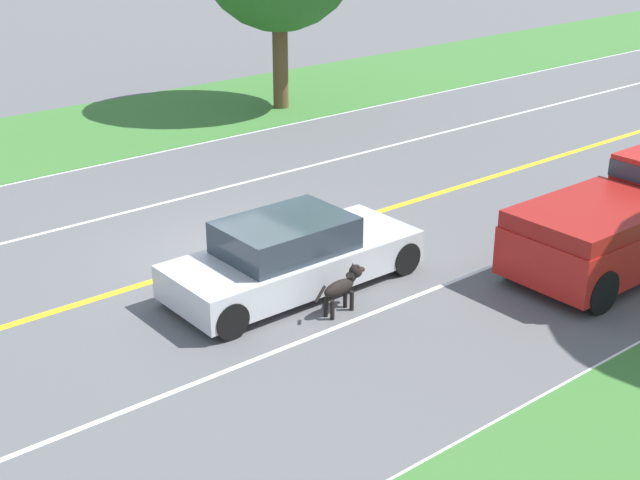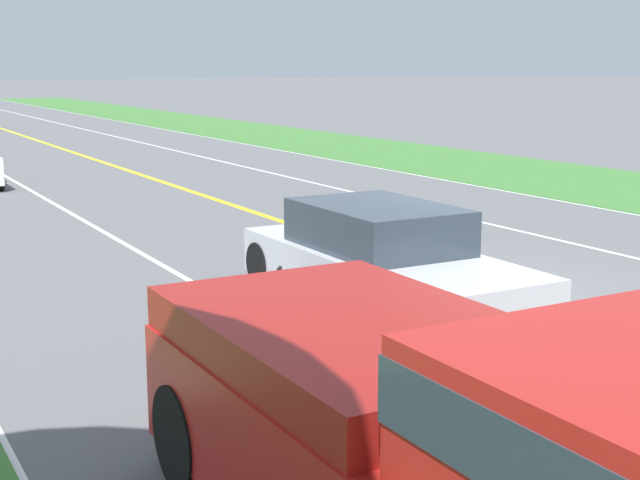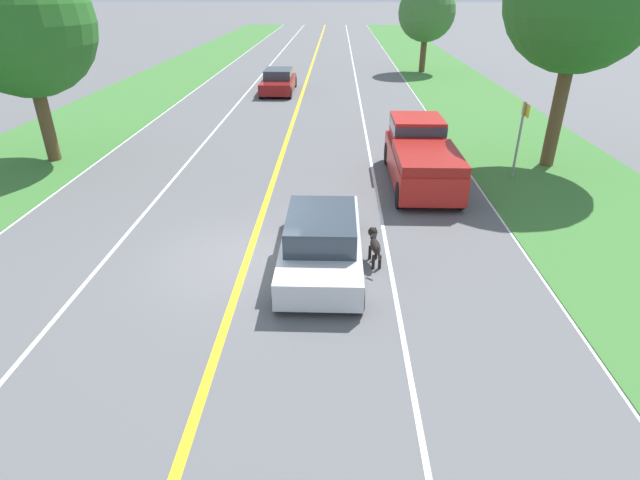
% 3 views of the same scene
% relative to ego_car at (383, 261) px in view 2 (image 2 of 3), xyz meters
% --- Properties ---
extents(ground_plane, '(400.00, 400.00, 0.00)m').
position_rel_ego_car_xyz_m(ground_plane, '(-1.84, 0.14, -0.63)').
color(ground_plane, '#5B5B5E').
extents(centre_divider_line, '(0.18, 160.00, 0.01)m').
position_rel_ego_car_xyz_m(centre_divider_line, '(-1.84, 0.14, -0.63)').
color(centre_divider_line, yellow).
rests_on(centre_divider_line, ground).
extents(lane_dash_same_dir, '(0.10, 160.00, 0.01)m').
position_rel_ego_car_xyz_m(lane_dash_same_dir, '(1.66, 0.14, -0.63)').
color(lane_dash_same_dir, white).
rests_on(lane_dash_same_dir, ground).
extents(ego_car, '(1.88, 4.73, 1.36)m').
position_rel_ego_car_xyz_m(ego_car, '(0.00, 0.00, 0.00)').
color(ego_car, silver).
rests_on(ego_car, ground).
extents(dog, '(0.32, 1.21, 0.79)m').
position_rel_ego_car_xyz_m(dog, '(1.28, 0.12, -0.14)').
color(dog, black).
rests_on(dog, ground).
extents(pickup_truck, '(2.02, 5.29, 1.89)m').
position_rel_ego_car_xyz_m(pickup_truck, '(3.17, 5.81, 0.33)').
color(pickup_truck, red).
rests_on(pickup_truck, ground).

